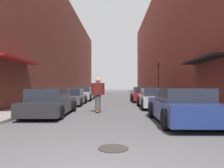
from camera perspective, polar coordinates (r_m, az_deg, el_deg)
name	(u,v)px	position (r m, az deg, el deg)	size (l,w,h in m)	color
ground	(112,99)	(23.65, 0.12, -3.89)	(110.35, 110.35, 0.00)	#515154
curb_strip_left	(77,96)	(29.11, -9.17, -3.11)	(1.80, 50.16, 0.12)	gray
curb_strip_right	(150,96)	(28.99, 9.78, -3.12)	(1.80, 50.16, 0.12)	gray
building_row_left	(55,49)	(30.11, -14.67, 8.75)	(4.90, 50.16, 12.44)	brown
building_row_right	(172,42)	(30.07, 15.32, 10.52)	(4.90, 50.16, 14.25)	brown
parked_car_left_0	(50,103)	(11.08, -15.80, -4.70)	(1.91, 4.71, 1.29)	#232326
parked_car_left_1	(72,97)	(16.49, -10.53, -3.41)	(1.92, 4.06, 1.20)	#515459
parked_car_left_2	(84,94)	(21.53, -7.45, -2.57)	(1.86, 4.62, 1.29)	#B7B7BC
parked_car_left_3	(90,92)	(27.07, -5.73, -2.13)	(1.86, 4.05, 1.29)	gray
parked_car_left_4	(95,91)	(32.63, -4.52, -1.85)	(1.86, 4.75, 1.26)	#515459
parked_car_right_0	(181,106)	(8.84, 17.58, -5.50)	(2.00, 4.55, 1.35)	navy
parked_car_right_1	(154,98)	(14.38, 10.84, -3.68)	(1.86, 4.36, 1.28)	#B7B7BC
parked_car_right_2	(143,95)	(19.68, 8.00, -2.75)	(2.00, 4.06, 1.32)	maroon
skateboarder	(98,91)	(11.83, -3.69, -1.80)	(0.72, 0.78, 1.87)	brown
manhole_cover	(113,148)	(5.22, 0.31, -16.45)	(0.70, 0.70, 0.02)	#332D28
traffic_light	(158,76)	(22.22, 12.04, 1.95)	(0.16, 0.22, 3.62)	#2D2D2D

